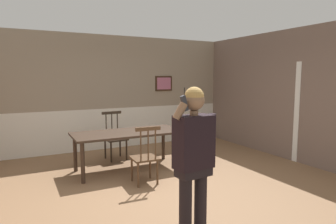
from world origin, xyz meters
The scene contains 8 objects.
ground_plane centered at (0.00, 0.00, 0.00)m, with size 7.11×7.11×0.00m, color #846042.
room_back_partition centered at (0.00, 3.08, 1.35)m, with size 6.46×0.17×2.80m.
room_right_partition centered at (3.23, 0.00, 1.40)m, with size 0.13×6.15×2.80m.
dining_table centered at (-0.16, 1.18, 0.67)m, with size 2.07×0.94×0.74m.
chair_near_window centered at (-0.16, 2.03, 0.48)m, with size 0.47×0.47×1.03m.
chair_by_doorway centered at (1.26, 1.17, 0.45)m, with size 0.43×0.43×0.92m.
chair_at_table_head centered at (-0.17, 0.33, 0.46)m, with size 0.44×0.44×0.99m.
person_figure centered at (-0.36, -1.49, 0.97)m, with size 0.57×0.27×1.69m.
Camera 1 is at (-2.05, -4.11, 1.79)m, focal length 31.59 mm.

